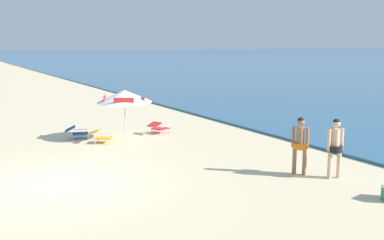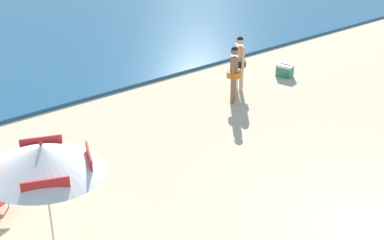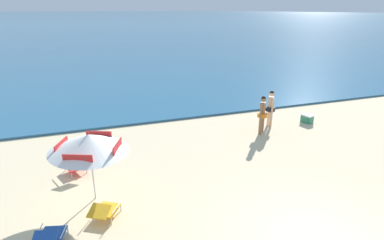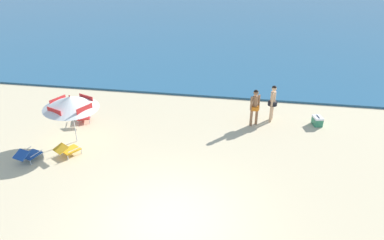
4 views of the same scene
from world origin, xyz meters
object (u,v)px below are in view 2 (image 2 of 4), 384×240
Objects in this scene: person_standing_beside at (234,70)px; cooler_box at (285,70)px; beach_umbrella_striped_main at (43,158)px; person_standing_near_shore at (239,59)px.

cooler_box is (2.74, 0.45, -0.74)m from person_standing_beside.
beach_umbrella_striped_main is 1.74× the size of person_standing_near_shore.
person_standing_beside is at bearing 21.04° from beach_umbrella_striped_main.
person_standing_near_shore reaches higher than person_standing_beside.
person_standing_near_shore is at bearing 22.79° from beach_umbrella_striped_main.
person_standing_near_shore is 2.12m from cooler_box.
beach_umbrella_striped_main is at bearing -157.21° from person_standing_near_shore.
person_standing_beside is 2.91× the size of cooler_box.
beach_umbrella_striped_main reaches higher than cooler_box.
person_standing_beside reaches higher than cooler_box.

